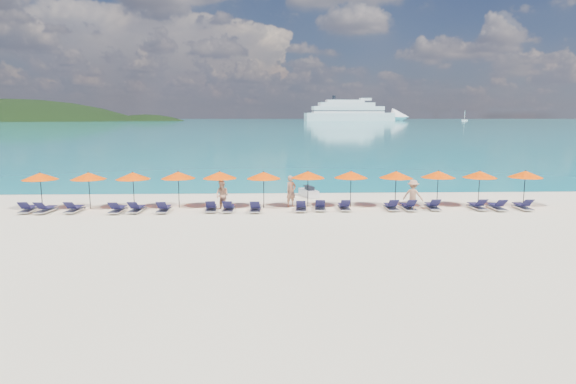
{
  "coord_description": "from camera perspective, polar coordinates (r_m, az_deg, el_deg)",
  "views": [
    {
      "loc": [
        -0.98,
        -24.65,
        5.57
      ],
      "look_at": [
        0.0,
        3.0,
        1.2
      ],
      "focal_mm": 30.0,
      "sensor_mm": 36.0,
      "label": 1
    }
  ],
  "objects": [
    {
      "name": "umbrella_6",
      "position": [
        29.57,
        2.38,
        2.07
      ],
      "size": [
        2.1,
        2.1,
        2.28
      ],
      "color": "black",
      "rests_on": "ground"
    },
    {
      "name": "umbrella_7",
      "position": [
        29.82,
        7.48,
        2.06
      ],
      "size": [
        2.1,
        2.1,
        2.28
      ],
      "color": "black",
      "rests_on": "ground"
    },
    {
      "name": "lounger_16",
      "position": [
        31.39,
        23.51,
        -1.56
      ],
      "size": [
        0.63,
        1.7,
        0.66
      ],
      "rotation": [
        0.0,
        0.0,
        -0.01
      ],
      "color": "silver",
      "rests_on": "ground"
    },
    {
      "name": "lounger_5",
      "position": [
        29.03,
        -14.5,
        -1.9
      ],
      "size": [
        0.63,
        1.7,
        0.66
      ],
      "rotation": [
        0.0,
        0.0,
        -0.0
      ],
      "color": "silver",
      "rests_on": "ground"
    },
    {
      "name": "headland_main",
      "position": [
        640.42,
        -29.94,
        3.88
      ],
      "size": [
        374.0,
        242.0,
        126.5
      ],
      "color": "black",
      "rests_on": "ground"
    },
    {
      "name": "beachgoer_a",
      "position": [
        29.72,
        0.36,
        0.08
      ],
      "size": [
        0.85,
        0.8,
        1.95
      ],
      "primitive_type": "imported",
      "rotation": [
        0.0,
        0.0,
        0.63
      ],
      "color": "tan",
      "rests_on": "ground"
    },
    {
      "name": "umbrella_4",
      "position": [
        29.64,
        -8.09,
        2.0
      ],
      "size": [
        2.1,
        2.1,
        2.28
      ],
      "color": "black",
      "rests_on": "ground"
    },
    {
      "name": "sailboat_near",
      "position": [
        580.92,
        12.79,
        8.3
      ],
      "size": [
        5.45,
        1.82,
        10.0
      ],
      "color": "white",
      "rests_on": "ground"
    },
    {
      "name": "umbrella_5",
      "position": [
        29.23,
        -2.91,
        1.98
      ],
      "size": [
        2.1,
        2.1,
        2.28
      ],
      "color": "black",
      "rests_on": "ground"
    },
    {
      "name": "ground",
      "position": [
        25.29,
        0.24,
        -3.75
      ],
      "size": [
        1400.0,
        1400.0,
        0.0
      ],
      "primitive_type": "plane",
      "color": "beige"
    },
    {
      "name": "lounger_9",
      "position": [
        28.49,
        1.56,
        -1.82
      ],
      "size": [
        0.76,
        1.75,
        0.66
      ],
      "rotation": [
        0.0,
        0.0,
        -0.09
      ],
      "color": "silver",
      "rests_on": "ground"
    },
    {
      "name": "lounger_10",
      "position": [
        28.78,
        3.82,
        -1.72
      ],
      "size": [
        0.76,
        1.75,
        0.66
      ],
      "rotation": [
        0.0,
        0.0,
        -0.09
      ],
      "color": "silver",
      "rests_on": "ground"
    },
    {
      "name": "umbrella_10",
      "position": [
        31.96,
        21.78,
        1.95
      ],
      "size": [
        2.1,
        2.1,
        2.28
      ],
      "color": "black",
      "rests_on": "ground"
    },
    {
      "name": "lounger_0",
      "position": [
        31.89,
        -28.44,
        -1.75
      ],
      "size": [
        0.79,
        1.76,
        0.66
      ],
      "rotation": [
        0.0,
        0.0,
        0.1
      ],
      "color": "silver",
      "rests_on": "ground"
    },
    {
      "name": "umbrella_2",
      "position": [
        30.44,
        -17.91,
        1.84
      ],
      "size": [
        2.1,
        2.1,
        2.28
      ],
      "color": "black",
      "rests_on": "ground"
    },
    {
      "name": "lounger_8",
      "position": [
        28.3,
        -3.88,
        -1.91
      ],
      "size": [
        0.67,
        1.72,
        0.66
      ],
      "rotation": [
        0.0,
        0.0,
        -0.03
      ],
      "color": "silver",
      "rests_on": "ground"
    },
    {
      "name": "lounger_1",
      "position": [
        31.32,
        -26.79,
        -1.81
      ],
      "size": [
        0.79,
        1.75,
        0.66
      ],
      "rotation": [
        0.0,
        0.0,
        -0.1
      ],
      "color": "silver",
      "rests_on": "ground"
    },
    {
      "name": "lounger_6",
      "position": [
        28.71,
        -9.1,
        -1.85
      ],
      "size": [
        0.72,
        1.74,
        0.66
      ],
      "rotation": [
        0.0,
        0.0,
        0.06
      ],
      "color": "silver",
      "rests_on": "ground"
    },
    {
      "name": "lounger_7",
      "position": [
        28.53,
        -7.05,
        -1.87
      ],
      "size": [
        0.67,
        1.72,
        0.66
      ],
      "rotation": [
        0.0,
        0.0,
        -0.03
      ],
      "color": "silver",
      "rests_on": "ground"
    },
    {
      "name": "lounger_11",
      "position": [
        28.94,
        6.67,
        -1.71
      ],
      "size": [
        0.64,
        1.71,
        0.66
      ],
      "rotation": [
        0.0,
        0.0,
        -0.01
      ],
      "color": "silver",
      "rests_on": "ground"
    },
    {
      "name": "lounger_12",
      "position": [
        29.43,
        12.12,
        -1.67
      ],
      "size": [
        0.64,
        1.71,
        0.66
      ],
      "rotation": [
        0.0,
        0.0,
        -0.01
      ],
      "color": "silver",
      "rests_on": "ground"
    },
    {
      "name": "umbrella_0",
      "position": [
        32.35,
        -27.32,
        1.67
      ],
      "size": [
        2.1,
        2.1,
        2.28
      ],
      "color": "black",
      "rests_on": "ground"
    },
    {
      "name": "lounger_15",
      "position": [
        31.11,
        21.51,
        -1.53
      ],
      "size": [
        0.7,
        1.73,
        0.66
      ],
      "rotation": [
        0.0,
        0.0,
        0.05
      ],
      "color": "silver",
      "rests_on": "ground"
    },
    {
      "name": "lounger_17",
      "position": [
        32.16,
        26.07,
        -1.5
      ],
      "size": [
        0.65,
        1.71,
        0.66
      ],
      "rotation": [
        0.0,
        0.0,
        -0.02
      ],
      "color": "silver",
      "rests_on": "ground"
    },
    {
      "name": "umbrella_1",
      "position": [
        31.28,
        -22.58,
        1.77
      ],
      "size": [
        2.1,
        2.1,
        2.28
      ],
      "color": "black",
      "rests_on": "ground"
    },
    {
      "name": "lounger_4",
      "position": [
        29.45,
        -17.49,
        -1.88
      ],
      "size": [
        0.75,
        1.74,
        0.66
      ],
      "rotation": [
        0.0,
        0.0,
        -0.08
      ],
      "color": "silver",
      "rests_on": "ground"
    },
    {
      "name": "lounger_3",
      "position": [
        29.66,
        -19.54,
        -1.91
      ],
      "size": [
        0.72,
        1.73,
        0.66
      ],
      "rotation": [
        0.0,
        0.0,
        -0.06
      ],
      "color": "silver",
      "rests_on": "ground"
    },
    {
      "name": "lounger_13",
      "position": [
        29.62,
        14.07,
        -1.67
      ],
      "size": [
        0.66,
        1.71,
        0.66
      ],
      "rotation": [
        0.0,
        0.0,
        0.02
      ],
      "color": "silver",
      "rests_on": "ground"
    },
    {
      "name": "sailboat_far",
      "position": [
        591.85,
        20.17,
        8.01
      ],
      "size": [
        6.58,
        2.19,
        12.06
      ],
      "color": "white",
      "rests_on": "ground"
    },
    {
      "name": "headland_small",
      "position": [
        604.71,
        -16.35,
        4.76
      ],
      "size": [
        162.0,
        126.0,
        85.5
      ],
      "color": "black",
      "rests_on": "ground"
    },
    {
      "name": "lounger_14",
      "position": [
        30.23,
        16.75,
        -1.57
      ],
      "size": [
        0.7,
        1.73,
        0.66
      ],
      "rotation": [
        0.0,
        0.0,
        -0.05
      ],
      "color": "silver",
      "rests_on": "ground"
    },
    {
      "name": "beachgoer_b",
      "position": [
        28.97,
        -7.8,
        -0.41
      ],
      "size": [
        0.99,
        0.89,
        1.78
      ],
      "primitive_type": "imported",
      "rotation": [
        0.0,
        0.0,
        -0.58
      ],
      "color": "tan",
      "rests_on": "ground"
    },
    {
      "name": "umbrella_8",
      "position": [
        30.26,
        12.69,
        2.01
      ],
      "size": [
        2.1,
        2.1,
        2.28
      ],
      "color": "black",
      "rests_on": "ground"
    },
    {
      "name": "umbrella_11",
      "position": [
        33.24,
        26.32,
        1.91
      ],
      "size": [
        2.1,
        2.1,
        2.28
      ],
      "color": "black",
      "rests_on": "ground"
    },
    {
      "name": "beachgoer_c",
      "position": [
        29.6,
        14.6,
        -0.36
      ],
      "size": [
        1.3,
        1.08,
        1.84
      ],
      "primitive_type": "imported",
      "rotation": [
        0.0,
        0.0,
        2.61
      ],
      "color": "tan",
      "rests_on": "ground"
    },
    {
      "name": "umbrella_3",
      "position": [
        30.05,
        -12.89,
        1.96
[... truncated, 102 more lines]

